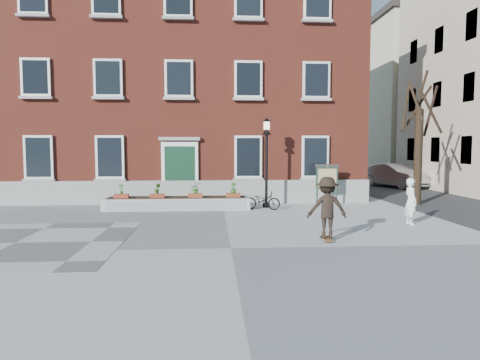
{
  "coord_description": "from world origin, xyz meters",
  "views": [
    {
      "loc": [
        -0.48,
        -11.15,
        2.7
      ],
      "look_at": [
        0.5,
        4.0,
        1.5
      ],
      "focal_mm": 32.0,
      "sensor_mm": 36.0,
      "label": 1
    }
  ],
  "objects": [
    {
      "name": "bystander",
      "position": [
        6.35,
        3.08,
        0.8
      ],
      "size": [
        0.4,
        0.6,
        1.6
      ],
      "primitive_type": "imported",
      "rotation": [
        0.0,
        0.0,
        1.61
      ],
      "color": "white",
      "rests_on": "ground"
    },
    {
      "name": "brick_building",
      "position": [
        -2.0,
        13.98,
        6.3
      ],
      "size": [
        18.4,
        10.85,
        12.6
      ],
      "color": "maroon",
      "rests_on": "ground"
    },
    {
      "name": "ground",
      "position": [
        0.0,
        0.0,
        0.0
      ],
      "size": [
        100.0,
        100.0,
        0.0
      ],
      "primitive_type": "plane",
      "color": "#9A9A9D",
      "rests_on": "ground"
    },
    {
      "name": "side_street",
      "position": [
        17.99,
        19.78,
        7.02
      ],
      "size": [
        15.2,
        36.0,
        14.5
      ],
      "color": "#343436",
      "rests_on": "ground"
    },
    {
      "name": "skateboarder",
      "position": [
        2.79,
        0.78,
        0.95
      ],
      "size": [
        1.15,
        0.78,
        1.83
      ],
      "color": "brown",
      "rests_on": "ground"
    },
    {
      "name": "lamp_post",
      "position": [
        1.89,
        7.53,
        2.54
      ],
      "size": [
        0.4,
        0.4,
        3.93
      ],
      "color": "black",
      "rests_on": "ground"
    },
    {
      "name": "notice_board",
      "position": [
        4.77,
        8.1,
        1.26
      ],
      "size": [
        1.1,
        0.16,
        1.87
      ],
      "color": "#1B3729",
      "rests_on": "ground"
    },
    {
      "name": "checker_patch",
      "position": [
        -6.0,
        1.0,
        0.01
      ],
      "size": [
        6.0,
        6.0,
        0.01
      ],
      "primitive_type": "cube",
      "color": "#525355",
      "rests_on": "ground"
    },
    {
      "name": "bicycle",
      "position": [
        1.62,
        6.82,
        0.4
      ],
      "size": [
        1.62,
        0.86,
        0.81
      ],
      "primitive_type": "imported",
      "rotation": [
        0.0,
        0.0,
        1.35
      ],
      "color": "black",
      "rests_on": "ground"
    },
    {
      "name": "planter_assembly",
      "position": [
        -1.99,
        7.18,
        0.31
      ],
      "size": [
        6.2,
        1.12,
        1.15
      ],
      "color": "#BCBCB7",
      "rests_on": "ground"
    },
    {
      "name": "parked_car",
      "position": [
        11.52,
        16.22,
        0.78
      ],
      "size": [
        3.29,
        5.0,
        1.56
      ],
      "primitive_type": "imported",
      "rotation": [
        0.0,
        0.0,
        0.38
      ],
      "color": "#B6B9BB",
      "rests_on": "ground"
    },
    {
      "name": "bare_tree",
      "position": [
        9.01,
        8.01,
        2.79
      ],
      "size": [
        1.83,
        1.83,
        6.16
      ],
      "color": "black",
      "rests_on": "ground"
    }
  ]
}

